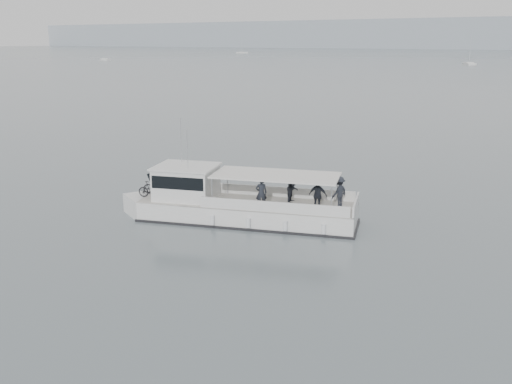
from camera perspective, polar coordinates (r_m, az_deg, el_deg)
The scene contains 2 objects.
ground at distance 27.64m, azimuth 7.59°, elevation -3.80°, with size 1400.00×1400.00×0.00m, color slate.
tour_boat at distance 28.76m, azimuth -2.90°, elevation -1.17°, with size 12.12×6.40×5.16m.
Camera 1 is at (11.27, -23.63, 8.85)m, focal length 40.00 mm.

